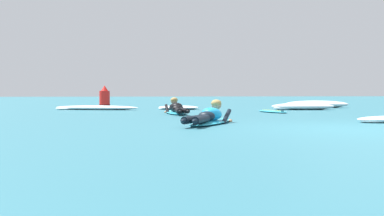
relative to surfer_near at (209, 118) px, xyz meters
name	(u,v)px	position (x,y,z in m)	size (l,w,h in m)	color
ground_plane	(227,109)	(2.47, 8.16, -0.14)	(120.00, 120.00, 0.00)	#2D6B7A
surfer_near	(209,118)	(0.00, 0.00, 0.00)	(1.63, 2.50, 0.54)	#2DB2D1
surfer_far	(177,109)	(0.04, 4.67, 0.00)	(0.56, 2.71, 0.53)	#2DB2D1
drifting_surfboard	(273,111)	(3.26, 5.32, -0.10)	(0.67, 1.88, 0.16)	#2DB2D1
whitewater_front	(97,108)	(-2.35, 8.61, -0.06)	(3.19, 1.62, 0.16)	white
whitewater_mid_left	(317,104)	(6.74, 9.56, 0.00)	(2.72, 1.75, 0.30)	white
whitewater_mid_right	(303,107)	(5.16, 7.31, -0.02)	(2.43, 1.16, 0.26)	white
whitewater_far_band	(179,108)	(0.68, 8.49, -0.07)	(1.82, 1.56, 0.15)	white
channel_marker_buoy	(105,99)	(-2.05, 11.58, 0.24)	(0.47, 0.47, 0.95)	red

